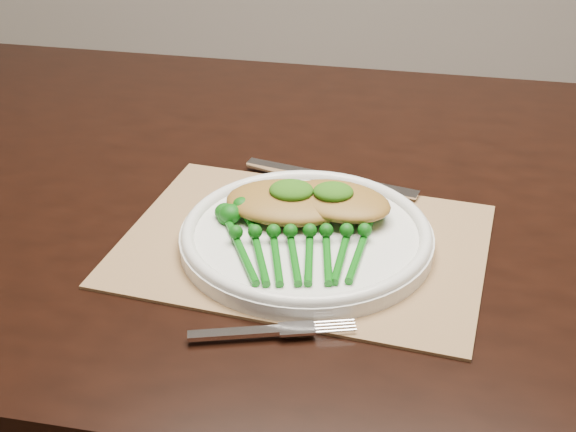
# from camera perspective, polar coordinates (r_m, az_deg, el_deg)

# --- Properties ---
(dining_table) EXTENTS (1.68, 1.05, 0.75)m
(dining_table) POSITION_cam_1_polar(r_m,az_deg,el_deg) (1.24, 5.09, -13.69)
(dining_table) COLOR black
(dining_table) RESTS_ON ground
(placemat) EXTENTS (0.45, 0.36, 0.00)m
(placemat) POSITION_cam_1_polar(r_m,az_deg,el_deg) (0.91, 1.11, -2.03)
(placemat) COLOR #95714C
(placemat) RESTS_ON dining_table
(dinner_plate) EXTENTS (0.28, 0.28, 0.03)m
(dinner_plate) POSITION_cam_1_polar(r_m,az_deg,el_deg) (0.89, 1.32, -1.36)
(dinner_plate) COLOR white
(dinner_plate) RESTS_ON placemat
(knife) EXTENTS (0.23, 0.09, 0.01)m
(knife) POSITION_cam_1_polar(r_m,az_deg,el_deg) (1.04, 1.85, 2.92)
(knife) COLOR silver
(knife) RESTS_ON placemat
(fork) EXTENTS (0.16, 0.05, 0.00)m
(fork) POSITION_cam_1_polar(r_m,az_deg,el_deg) (0.77, -0.34, -8.11)
(fork) COLOR silver
(fork) RESTS_ON placemat
(chicken_fillet_left) EXTENTS (0.15, 0.11, 0.03)m
(chicken_fillet_left) POSITION_cam_1_polar(r_m,az_deg,el_deg) (0.92, 0.01, 0.99)
(chicken_fillet_left) COLOR olive
(chicken_fillet_left) RESTS_ON dinner_plate
(chicken_fillet_right) EXTENTS (0.15, 0.12, 0.03)m
(chicken_fillet_right) POSITION_cam_1_polar(r_m,az_deg,el_deg) (0.92, 3.56, 1.09)
(chicken_fillet_right) COLOR olive
(chicken_fillet_right) RESTS_ON dinner_plate
(pesto_dollop_left) EXTENTS (0.05, 0.04, 0.02)m
(pesto_dollop_left) POSITION_cam_1_polar(r_m,az_deg,el_deg) (0.91, 0.24, 1.83)
(pesto_dollop_left) COLOR #1A490A
(pesto_dollop_left) RESTS_ON chicken_fillet_left
(pesto_dollop_right) EXTENTS (0.05, 0.04, 0.02)m
(pesto_dollop_right) POSITION_cam_1_polar(r_m,az_deg,el_deg) (0.91, 3.24, 1.73)
(pesto_dollop_right) COLOR #1A490A
(pesto_dollop_right) RESTS_ON chicken_fillet_right
(broccolini_bundle) EXTENTS (0.17, 0.19, 0.04)m
(broccolini_bundle) POSITION_cam_1_polar(r_m,az_deg,el_deg) (0.86, 0.92, -2.27)
(broccolini_bundle) COLOR #0B590E
(broccolini_bundle) RESTS_ON dinner_plate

